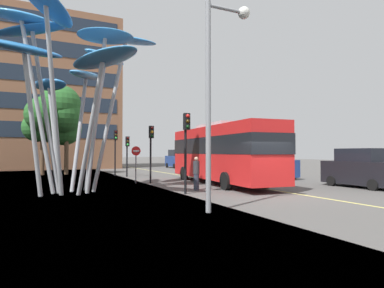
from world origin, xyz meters
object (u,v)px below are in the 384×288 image
(red_bus, at_px, (221,151))
(traffic_light_kerb_far, at_px, (151,142))
(car_far_side, at_px, (177,159))
(leaf_sculpture, at_px, (71,58))
(pedestrian, at_px, (196,173))
(car_parked_far, at_px, (229,162))
(car_parked_mid, at_px, (273,165))
(no_entry_sign, at_px, (136,159))
(car_parked_near, at_px, (361,169))
(traffic_light_opposite, at_px, (115,143))
(traffic_light_island_mid, at_px, (127,148))
(street_lamp, at_px, (219,75))
(car_side_street, at_px, (202,161))
(traffic_light_kerb_near, at_px, (186,136))

(red_bus, distance_m, traffic_light_kerb_far, 4.53)
(car_far_side, bearing_deg, leaf_sculpture, -124.30)
(red_bus, height_order, pedestrian, red_bus)
(car_parked_far, xyz_separation_m, car_far_side, (-0.48, 11.74, 0.07))
(car_parked_mid, xyz_separation_m, no_entry_sign, (-10.49, 0.79, 0.55))
(car_parked_near, height_order, car_parked_mid, car_parked_mid)
(traffic_light_opposite, distance_m, car_far_side, 15.31)
(traffic_light_island_mid, bearing_deg, pedestrian, -84.75)
(red_bus, xyz_separation_m, leaf_sculpture, (-9.11, -0.96, 4.60))
(leaf_sculpture, xyz_separation_m, traffic_light_opposite, (4.55, 10.74, -3.89))
(car_parked_mid, height_order, car_far_side, car_far_side)
(pedestrian, bearing_deg, leaf_sculpture, 166.36)
(car_parked_far, xyz_separation_m, street_lamp, (-11.27, -17.55, 3.64))
(car_parked_mid, height_order, car_side_street, car_parked_mid)
(car_side_street, bearing_deg, car_far_side, 93.46)
(traffic_light_opposite, distance_m, car_parked_mid, 13.05)
(traffic_light_island_mid, bearing_deg, street_lamp, -93.63)
(red_bus, bearing_deg, car_parked_far, 55.53)
(traffic_light_island_mid, xyz_separation_m, street_lamp, (-1.06, -16.68, 2.26))
(car_parked_mid, distance_m, car_parked_far, 7.22)
(traffic_light_kerb_near, xyz_separation_m, car_side_street, (10.26, 18.41, -1.84))
(traffic_light_opposite, bearing_deg, no_entry_sign, -91.51)
(traffic_light_kerb_near, bearing_deg, traffic_light_kerb_far, 88.20)
(traffic_light_kerb_near, xyz_separation_m, traffic_light_kerb_far, (0.19, 5.94, -0.12))
(car_parked_near, bearing_deg, street_lamp, -164.30)
(car_parked_mid, bearing_deg, leaf_sculpture, -168.85)
(car_side_street, distance_m, no_entry_sign, 16.21)
(leaf_sculpture, distance_m, car_side_street, 22.63)
(traffic_light_opposite, distance_m, pedestrian, 12.50)
(traffic_light_kerb_near, distance_m, car_parked_near, 10.54)
(pedestrian, bearing_deg, traffic_light_island_mid, 95.25)
(traffic_light_opposite, bearing_deg, red_bus, -65.00)
(traffic_light_kerb_far, xyz_separation_m, car_far_side, (9.70, 18.67, -1.60))
(street_lamp, xyz_separation_m, no_entry_sign, (0.23, 11.15, -3.05))
(street_lamp, bearing_deg, no_entry_sign, 88.81)
(traffic_light_island_mid, distance_m, car_parked_near, 16.96)
(leaf_sculpture, xyz_separation_m, car_side_street, (15.30, 15.67, -5.72))
(street_lamp, bearing_deg, leaf_sculpture, 119.11)
(car_parked_near, bearing_deg, car_far_side, 90.86)
(traffic_light_opposite, bearing_deg, car_far_side, 47.02)
(car_parked_near, distance_m, car_side_street, 19.96)
(car_parked_far, height_order, car_far_side, car_far_side)
(car_far_side, xyz_separation_m, no_entry_sign, (-10.55, -18.15, 0.51))
(traffic_light_kerb_far, distance_m, pedestrian, 5.12)
(car_side_street, bearing_deg, street_lamp, -115.79)
(car_parked_near, distance_m, car_parked_mid, 7.23)
(leaf_sculpture, xyz_separation_m, traffic_light_island_mid, (5.19, 9.25, -4.30))
(car_far_side, bearing_deg, traffic_light_kerb_near, -111.89)
(car_parked_far, height_order, no_entry_sign, no_entry_sign)
(leaf_sculpture, height_order, traffic_light_kerb_near, leaf_sculpture)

